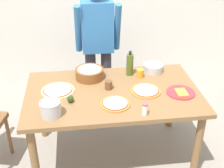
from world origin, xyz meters
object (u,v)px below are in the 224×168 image
object	(u,v)px
pizza_second_cooked	(115,104)
steel_pot	(50,108)
olive_oil_bottle	(130,64)
cup_orange	(140,73)
pizza_cooked_on_tray	(146,91)
mixing_bowl_steel	(153,68)
dining_table	(113,100)
plate_with_slice	(181,92)
pizza_raw_on_board	(58,90)
popcorn_bowl	(90,72)
avocado	(70,99)
cup_small_brown	(109,85)
salt_shaker	(145,109)
person_cook	(98,43)

from	to	relation	value
pizza_second_cooked	steel_pot	bearing A→B (deg)	-170.63
olive_oil_bottle	cup_orange	xyz separation A→B (m)	(0.09, -0.07, -0.07)
pizza_cooked_on_tray	mixing_bowl_steel	size ratio (longest dim) A/B	1.38
dining_table	mixing_bowl_steel	world-z (taller)	mixing_bowl_steel
pizza_second_cooked	plate_with_slice	bearing A→B (deg)	10.17
pizza_raw_on_board	mixing_bowl_steel	size ratio (longest dim) A/B	1.53
pizza_cooked_on_tray	popcorn_bowl	xyz separation A→B (m)	(-0.50, 0.33, 0.05)
pizza_raw_on_board	mixing_bowl_steel	bearing A→B (deg)	16.00
plate_with_slice	avocado	bearing A→B (deg)	-178.49
mixing_bowl_steel	popcorn_bowl	bearing A→B (deg)	-174.95
olive_oil_bottle	dining_table	bearing A→B (deg)	-124.59
dining_table	pizza_raw_on_board	world-z (taller)	pizza_raw_on_board
pizza_raw_on_board	pizza_second_cooked	distance (m)	0.57
pizza_raw_on_board	avocado	distance (m)	0.24
dining_table	avocado	bearing A→B (deg)	-160.53
dining_table	pizza_cooked_on_tray	size ratio (longest dim) A/B	5.78
mixing_bowl_steel	dining_table	bearing A→B (deg)	-143.53
pizza_raw_on_board	plate_with_slice	xyz separation A→B (m)	(1.12, -0.18, -0.00)
pizza_second_cooked	mixing_bowl_steel	distance (m)	0.74
cup_small_brown	cup_orange	bearing A→B (deg)	29.46
salt_shaker	pizza_cooked_on_tray	bearing A→B (deg)	75.87
pizza_raw_on_board	dining_table	bearing A→B (deg)	-7.64
plate_with_slice	mixing_bowl_steel	distance (m)	0.48
cup_small_brown	steel_pot	bearing A→B (deg)	-144.92
salt_shaker	avocado	xyz separation A→B (m)	(-0.60, 0.26, -0.02)
mixing_bowl_steel	avocado	size ratio (longest dim) A/B	2.86
pizza_raw_on_board	cup_orange	world-z (taller)	cup_orange
plate_with_slice	cup_orange	size ratio (longest dim) A/B	3.06
mixing_bowl_steel	avocado	distance (m)	0.98
pizza_cooked_on_tray	avocado	xyz separation A→B (m)	(-0.69, -0.10, 0.03)
olive_oil_bottle	cup_orange	distance (m)	0.13
pizza_raw_on_board	cup_orange	distance (m)	0.83
avocado	pizza_cooked_on_tray	bearing A→B (deg)	7.90
pizza_raw_on_board	olive_oil_bottle	xyz separation A→B (m)	(0.72, 0.24, 0.10)
pizza_cooked_on_tray	steel_pot	size ratio (longest dim) A/B	1.60
dining_table	pizza_second_cooked	distance (m)	0.24
pizza_cooked_on_tray	steel_pot	xyz separation A→B (m)	(-0.85, -0.27, 0.06)
dining_table	pizza_second_cooked	bearing A→B (deg)	-91.53
popcorn_bowl	pizza_cooked_on_tray	bearing A→B (deg)	-33.53
person_cook	cup_small_brown	bearing A→B (deg)	-87.21
pizza_second_cooked	popcorn_bowl	world-z (taller)	popcorn_bowl
person_cook	steel_pot	world-z (taller)	person_cook
popcorn_bowl	plate_with_slice	bearing A→B (deg)	-26.21
cup_small_brown	avocado	xyz separation A→B (m)	(-0.35, -0.19, -0.01)
pizza_second_cooked	popcorn_bowl	size ratio (longest dim) A/B	0.91
popcorn_bowl	cup_orange	world-z (taller)	popcorn_bowl
plate_with_slice	cup_small_brown	world-z (taller)	cup_small_brown
pizza_second_cooked	plate_with_slice	world-z (taller)	plate_with_slice
pizza_second_cooked	salt_shaker	xyz separation A→B (m)	(0.22, -0.18, 0.04)
pizza_cooked_on_tray	salt_shaker	bearing A→B (deg)	-104.13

